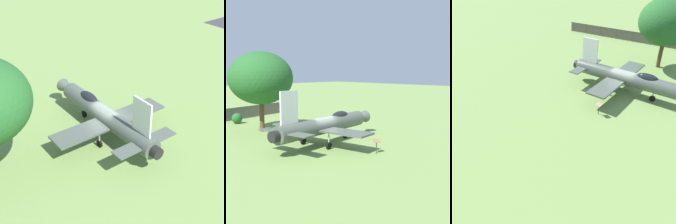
% 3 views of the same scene
% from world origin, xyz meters
% --- Properties ---
extents(ground_plane, '(200.00, 200.00, 0.00)m').
position_xyz_m(ground_plane, '(0.00, 0.00, 0.00)').
color(ground_plane, '#75934C').
extents(display_jet, '(9.95, 12.93, 4.98)m').
position_xyz_m(display_jet, '(0.05, -0.32, 1.74)').
color(display_jet, '#4C564C').
rests_on(display_jet, ground_plane).
extents(info_plaque, '(0.51, 0.67, 1.14)m').
position_xyz_m(info_plaque, '(-5.13, -0.93, 0.85)').
color(info_plaque, '#333333').
rests_on(info_plaque, ground_plane).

